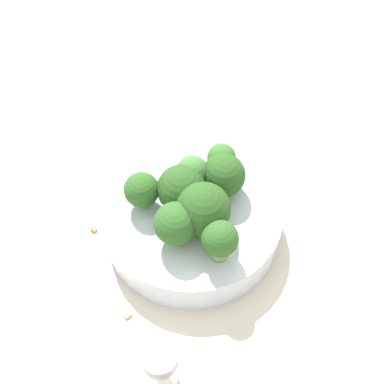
% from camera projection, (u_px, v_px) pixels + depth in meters
% --- Properties ---
extents(ground_plane, '(3.00, 3.00, 0.00)m').
position_uv_depth(ground_plane, '(192.00, 230.00, 0.65)').
color(ground_plane, beige).
extents(bowl, '(0.21, 0.21, 0.04)m').
position_uv_depth(bowl, '(192.00, 219.00, 0.63)').
color(bowl, silver).
rests_on(bowl, ground_plane).
extents(broccoli_floret_0, '(0.05, 0.05, 0.06)m').
position_uv_depth(broccoli_floret_0, '(176.00, 224.00, 0.56)').
color(broccoli_floret_0, '#84AD66').
rests_on(broccoli_floret_0, bowl).
extents(broccoli_floret_1, '(0.06, 0.06, 0.06)m').
position_uv_depth(broccoli_floret_1, '(203.00, 210.00, 0.57)').
color(broccoli_floret_1, '#84AD66').
rests_on(broccoli_floret_1, bowl).
extents(broccoli_floret_2, '(0.06, 0.06, 0.06)m').
position_uv_depth(broccoli_floret_2, '(180.00, 191.00, 0.59)').
color(broccoli_floret_2, '#8EB770').
rests_on(broccoli_floret_2, bowl).
extents(broccoli_floret_3, '(0.04, 0.04, 0.05)m').
position_uv_depth(broccoli_floret_3, '(220.00, 240.00, 0.55)').
color(broccoli_floret_3, '#7A9E5B').
rests_on(broccoli_floret_3, bowl).
extents(broccoli_floret_4, '(0.05, 0.05, 0.05)m').
position_uv_depth(broccoli_floret_4, '(223.00, 176.00, 0.60)').
color(broccoli_floret_4, '#84AD66').
rests_on(broccoli_floret_4, bowl).
extents(broccoli_floret_5, '(0.03, 0.03, 0.04)m').
position_uv_depth(broccoli_floret_5, '(220.00, 158.00, 0.62)').
color(broccoli_floret_5, '#7A9E5B').
rests_on(broccoli_floret_5, bowl).
extents(broccoli_floret_6, '(0.04, 0.04, 0.05)m').
position_uv_depth(broccoli_floret_6, '(192.00, 172.00, 0.60)').
color(broccoli_floret_6, '#7A9E5B').
rests_on(broccoli_floret_6, bowl).
extents(broccoli_floret_7, '(0.04, 0.04, 0.05)m').
position_uv_depth(broccoli_floret_7, '(142.00, 190.00, 0.59)').
color(broccoli_floret_7, '#84AD66').
rests_on(broccoli_floret_7, bowl).
extents(pepper_shaker, '(0.03, 0.03, 0.07)m').
position_uv_depth(pepper_shaker, '(161.00, 369.00, 0.51)').
color(pepper_shaker, silver).
rests_on(pepper_shaker, ground_plane).
extents(almond_crumb_0, '(0.01, 0.01, 0.01)m').
position_uv_depth(almond_crumb_0, '(127.00, 315.00, 0.58)').
color(almond_crumb_0, tan).
rests_on(almond_crumb_0, ground_plane).
extents(almond_crumb_1, '(0.01, 0.01, 0.01)m').
position_uv_depth(almond_crumb_1, '(200.00, 152.00, 0.72)').
color(almond_crumb_1, '#AD7F4C').
rests_on(almond_crumb_1, ground_plane).
extents(almond_crumb_2, '(0.01, 0.01, 0.01)m').
position_uv_depth(almond_crumb_2, '(93.00, 229.00, 0.64)').
color(almond_crumb_2, olive).
rests_on(almond_crumb_2, ground_plane).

